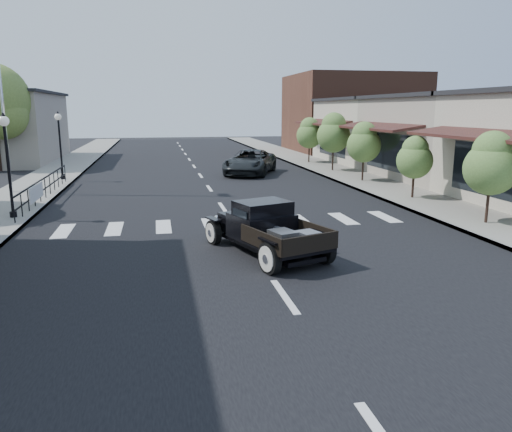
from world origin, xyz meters
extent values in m
plane|color=black|center=(0.00, 0.00, 0.00)|extent=(120.00, 120.00, 0.00)
cube|color=black|center=(0.00, 15.00, 0.01)|extent=(14.00, 80.00, 0.02)
cube|color=gray|center=(-8.50, 15.00, 0.07)|extent=(3.00, 80.00, 0.15)
cube|color=gray|center=(8.50, 15.00, 0.07)|extent=(3.00, 80.00, 0.15)
cube|color=#A69B8B|center=(15.00, 13.00, 2.25)|extent=(10.00, 9.00, 4.50)
cube|color=#BAB29E|center=(15.00, 22.00, 2.25)|extent=(10.00, 9.00, 4.50)
cube|color=brown|center=(15.50, 32.00, 3.50)|extent=(11.00, 10.00, 7.00)
imported|color=black|center=(3.05, 17.16, 0.74)|extent=(4.36, 5.84, 1.47)
camera|label=1|loc=(-2.54, -12.64, 3.89)|focal=35.00mm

